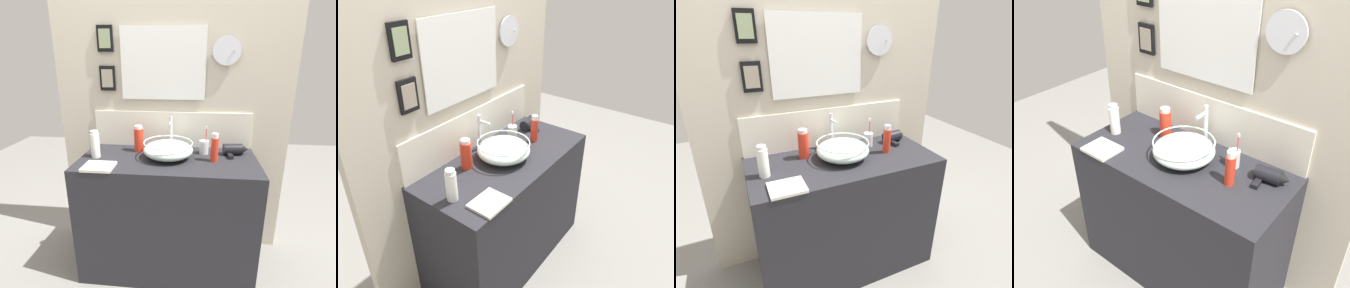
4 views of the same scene
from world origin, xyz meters
The scene contains 11 objects.
ground_plane centered at (0.00, 0.00, 0.00)m, with size 6.00×6.00×0.00m, color gray.
vanity_counter centered at (0.00, 0.00, 0.41)m, with size 1.15×0.53×0.82m, color #232328.
back_panel centered at (0.00, 0.29, 1.27)m, with size 1.66×0.10×2.54m.
glass_bowl_sink centered at (0.00, 0.02, 0.88)m, with size 0.32×0.32×0.11m.
faucet centered at (0.00, 0.20, 0.96)m, with size 0.02×0.10×0.23m.
hair_drier centered at (0.44, 0.12, 0.86)m, with size 0.17×0.15×0.08m.
toothbrush_cup centered at (0.23, 0.12, 0.87)m, with size 0.06×0.06×0.19m.
soap_dispenser centered at (-0.22, 0.12, 0.91)m, with size 0.07×0.07×0.18m.
spray_bottle centered at (0.30, -0.01, 0.91)m, with size 0.05×0.05×0.18m.
lotion_bottle centered at (-0.48, -0.02, 0.91)m, with size 0.06×0.06×0.18m.
hand_towel centered at (-0.39, -0.19, 0.83)m, with size 0.18×0.15×0.02m, color silver.
Camera 3 is at (-0.58, -1.32, 1.54)m, focal length 28.00 mm.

